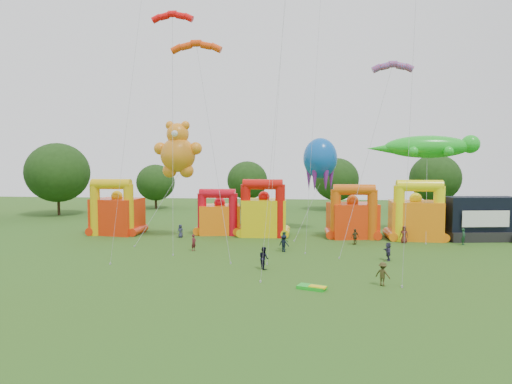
# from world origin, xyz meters

# --- Properties ---
(ground) EXTENTS (160.00, 160.00, 0.00)m
(ground) POSITION_xyz_m (0.00, 0.00, 0.00)
(ground) COLOR #355818
(ground) RESTS_ON ground
(tree_ring) EXTENTS (126.57, 128.70, 12.07)m
(tree_ring) POSITION_xyz_m (-1.21, 0.63, 6.26)
(tree_ring) COLOR #352314
(tree_ring) RESTS_ON ground
(bouncy_castle_0) EXTENTS (6.08, 5.19, 6.93)m
(bouncy_castle_0) POSITION_xyz_m (-20.81, 26.59, 2.62)
(bouncy_castle_0) COLOR red
(bouncy_castle_0) RESTS_ON ground
(bouncy_castle_1) EXTENTS (5.59, 4.80, 5.71)m
(bouncy_castle_1) POSITION_xyz_m (-8.11, 28.14, 2.17)
(bouncy_castle_1) COLOR orange
(bouncy_castle_1) RESTS_ON ground
(bouncy_castle_2) EXTENTS (5.52, 4.53, 6.94)m
(bouncy_castle_2) POSITION_xyz_m (-2.47, 27.28, 2.63)
(bouncy_castle_2) COLOR yellow
(bouncy_castle_2) RESTS_ON ground
(bouncy_castle_3) EXTENTS (6.09, 5.24, 6.41)m
(bouncy_castle_3) POSITION_xyz_m (8.15, 27.16, 2.43)
(bouncy_castle_3) COLOR red
(bouncy_castle_3) RESTS_ON ground
(bouncy_castle_4) EXTENTS (5.94, 4.89, 6.97)m
(bouncy_castle_4) POSITION_xyz_m (15.30, 26.63, 2.63)
(bouncy_castle_4) COLOR orange
(bouncy_castle_4) RESTS_ON ground
(stage_trailer) EXTENTS (8.17, 4.12, 5.06)m
(stage_trailer) POSITION_xyz_m (22.56, 26.79, 2.43)
(stage_trailer) COLOR black
(stage_trailer) RESTS_ON ground
(teddy_bear_kite) EXTENTS (6.20, 7.75, 13.80)m
(teddy_bear_kite) POSITION_xyz_m (-13.19, 22.54, 6.27)
(teddy_bear_kite) COLOR orange
(teddy_bear_kite) RESTS_ON ground
(gecko_kite) EXTENTS (13.87, 11.19, 12.44)m
(gecko_kite) POSITION_xyz_m (17.19, 29.61, 7.20)
(gecko_kite) COLOR green
(gecko_kite) RESTS_ON ground
(octopus_kite) EXTENTS (5.40, 10.94, 12.17)m
(octopus_kite) POSITION_xyz_m (3.50, 29.77, 5.43)
(octopus_kite) COLOR #0B50AE
(octopus_kite) RESTS_ON ground
(parafoil_kites) EXTENTS (27.52, 10.84, 25.84)m
(parafoil_kites) POSITION_xyz_m (-0.35, 17.31, 10.54)
(parafoil_kites) COLOR #EF3F0B
(parafoil_kites) RESTS_ON ground
(diamond_kites) EXTENTS (26.65, 17.75, 38.63)m
(diamond_kites) POSITION_xyz_m (0.09, 13.71, 16.45)
(diamond_kites) COLOR red
(diamond_kites) RESTS_ON ground
(folded_kite_bundle) EXTENTS (2.22, 1.64, 0.31)m
(folded_kite_bundle) POSITION_xyz_m (3.07, 4.66, 0.14)
(folded_kite_bundle) COLOR green
(folded_kite_bundle) RESTS_ON ground
(spectator_0) EXTENTS (0.86, 0.66, 1.57)m
(spectator_0) POSITION_xyz_m (-12.19, 24.85, 0.79)
(spectator_0) COLOR #282B42
(spectator_0) RESTS_ON ground
(spectator_1) EXTENTS (0.61, 0.72, 1.67)m
(spectator_1) POSITION_xyz_m (-8.70, 17.29, 0.83)
(spectator_1) COLOR #56181F
(spectator_1) RESTS_ON ground
(spectator_2) EXTENTS (0.90, 1.04, 1.84)m
(spectator_2) POSITION_xyz_m (0.41, 19.02, 0.92)
(spectator_2) COLOR #1B452C
(spectator_2) RESTS_ON ground
(spectator_3) EXTENTS (1.29, 1.13, 1.73)m
(spectator_3) POSITION_xyz_m (0.44, 17.74, 0.87)
(spectator_3) COLOR black
(spectator_3) RESTS_ON ground
(spectator_4) EXTENTS (1.08, 0.92, 1.73)m
(spectator_4) POSITION_xyz_m (7.96, 22.48, 0.87)
(spectator_4) COLOR #41351A
(spectator_4) RESTS_ON ground
(spectator_5) EXTENTS (0.64, 1.60, 1.68)m
(spectator_5) POSITION_xyz_m (10.10, 14.74, 0.84)
(spectator_5) COLOR #2E2A47
(spectator_5) RESTS_ON ground
(spectator_6) EXTENTS (1.10, 0.94, 1.91)m
(spectator_6) POSITION_xyz_m (13.47, 24.04, 0.95)
(spectator_6) COLOR #592319
(spectator_6) RESTS_ON ground
(spectator_7) EXTENTS (0.68, 0.79, 1.82)m
(spectator_7) POSITION_xyz_m (19.65, 23.58, 0.91)
(spectator_7) COLOR #173B24
(spectator_7) RESTS_ON ground
(spectator_8) EXTENTS (1.09, 1.16, 1.91)m
(spectator_8) POSITION_xyz_m (-0.92, 10.30, 0.95)
(spectator_8) COLOR black
(spectator_8) RESTS_ON ground
(spectator_9) EXTENTS (1.30, 1.17, 1.74)m
(spectator_9) POSITION_xyz_m (8.19, 6.11, 0.87)
(spectator_9) COLOR #393417
(spectator_9) RESTS_ON ground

